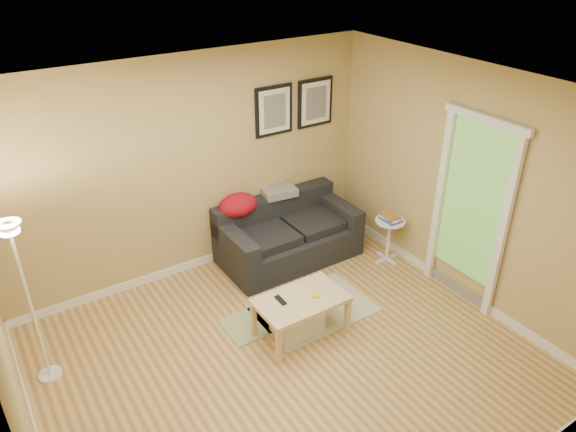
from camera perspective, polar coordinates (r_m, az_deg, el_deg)
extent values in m
plane|color=tan|center=(5.48, 0.02, -14.89)|extent=(4.50, 4.50, 0.00)
plane|color=white|center=(4.14, 0.02, 12.19)|extent=(4.50, 4.50, 0.00)
plane|color=tan|center=(6.26, -10.05, 4.94)|extent=(4.50, 0.00, 4.50)
plane|color=tan|center=(3.54, 18.85, -17.62)|extent=(4.50, 0.00, 4.50)
plane|color=tan|center=(4.15, -27.69, -11.91)|extent=(0.00, 4.00, 4.00)
plane|color=tan|center=(6.05, 18.21, 3.05)|extent=(0.00, 4.00, 4.00)
cube|color=white|center=(6.84, -9.13, -4.71)|extent=(4.50, 0.02, 0.10)
cube|color=white|center=(6.66, 16.53, -6.71)|extent=(0.02, 4.00, 0.10)
cube|color=beige|center=(6.06, 2.73, -9.77)|extent=(1.25, 0.85, 0.01)
cube|color=#668C4C|center=(5.90, -3.33, -11.07)|extent=(0.70, 0.50, 0.01)
cube|color=black|center=(5.43, -0.79, -8.86)|extent=(0.05, 0.16, 0.02)
cylinder|color=yellow|center=(5.49, 2.87, -8.40)|extent=(0.07, 0.07, 0.03)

